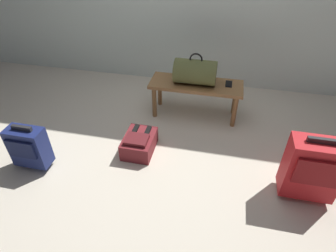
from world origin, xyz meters
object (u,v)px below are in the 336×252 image
bench (196,88)px  duffel_bag_olive (195,72)px  suitcase_upright_red (312,168)px  backpack_maroon (139,143)px  cell_phone (229,84)px  suitcase_small_navy (29,147)px

bench → duffel_bag_olive: size_ratio=2.27×
duffel_bag_olive → suitcase_upright_red: duffel_bag_olive is taller
bench → backpack_maroon: bench is taller
bench → suitcase_upright_red: size_ratio=1.67×
bench → cell_phone: (0.34, 0.05, 0.07)m
bench → suitcase_small_navy: suitcase_small_navy is taller
bench → suitcase_upright_red: bearing=-43.4°
cell_phone → backpack_maroon: 1.15m
suitcase_upright_red → suitcase_small_navy: 2.34m
duffel_bag_olive → suitcase_upright_red: bearing=-42.9°
bench → suitcase_upright_red: 1.42m
backpack_maroon → suitcase_small_navy: bearing=-154.6°
suitcase_upright_red → backpack_maroon: (-1.47, 0.24, -0.21)m
cell_phone → backpack_maroon: (-0.78, -0.79, -0.32)m
backpack_maroon → duffel_bag_olive: bearing=60.4°
suitcase_upright_red → cell_phone: bearing=123.8°
suitcase_upright_red → suitcase_small_navy: bearing=-175.7°
duffel_bag_olive → cell_phone: size_ratio=3.06×
bench → suitcase_small_navy: size_ratio=2.17×
bench → cell_phone: bearing=8.4°
duffel_bag_olive → backpack_maroon: (-0.42, -0.74, -0.44)m
cell_phone → suitcase_small_navy: (-1.65, -1.20, -0.17)m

